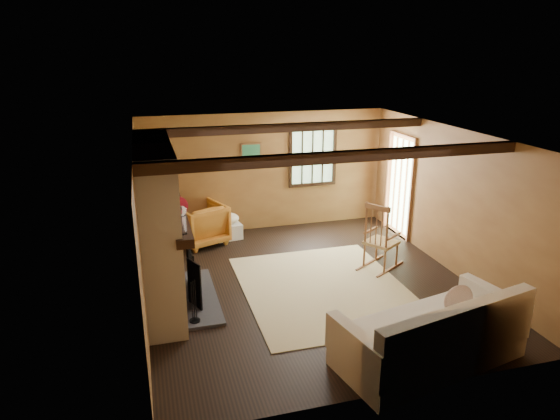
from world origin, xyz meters
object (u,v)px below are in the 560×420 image
object	(u,v)px
fireplace	(161,233)
laundry_basket	(228,231)
rocking_chair	(380,241)
sofa	(433,338)
armchair	(201,224)

from	to	relation	value
fireplace	laundry_basket	distance (m)	2.86
rocking_chair	fireplace	bearing A→B (deg)	61.57
rocking_chair	sofa	world-z (taller)	rocking_chair
laundry_basket	rocking_chair	bearing A→B (deg)	-42.42
fireplace	laundry_basket	bearing A→B (deg)	60.00
rocking_chair	sofa	bearing A→B (deg)	134.18
sofa	armchair	xyz separation A→B (m)	(-2.18, 4.59, 0.06)
fireplace	rocking_chair	bearing A→B (deg)	4.34
rocking_chair	sofa	distance (m)	2.72
armchair	fireplace	bearing A→B (deg)	48.72
sofa	laundry_basket	size ratio (longest dim) A/B	4.92
rocking_chair	laundry_basket	size ratio (longest dim) A/B	2.36
armchair	rocking_chair	bearing A→B (deg)	123.96
rocking_chair	sofa	xyz separation A→B (m)	(-0.61, -2.64, -0.17)
rocking_chair	laundry_basket	distance (m)	3.08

